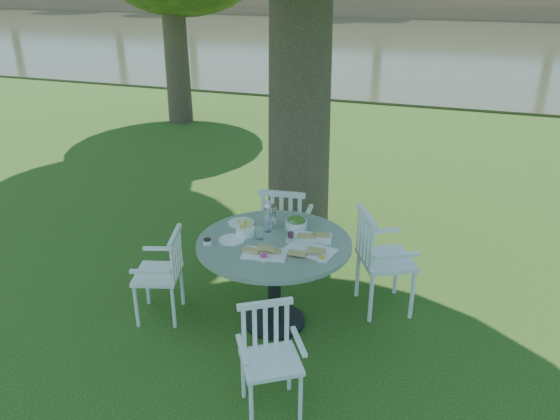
{
  "coord_description": "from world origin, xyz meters",
  "views": [
    {
      "loc": [
        1.6,
        -4.41,
        2.97
      ],
      "look_at": [
        0.0,
        0.2,
        0.85
      ],
      "focal_mm": 35.0,
      "sensor_mm": 36.0,
      "label": 1
    }
  ],
  "objects": [
    {
      "name": "chair_sw",
      "position": [
        -0.8,
        -0.65,
        0.5
      ],
      "size": [
        0.51,
        0.53,
        0.86
      ],
      "rotation": [
        0.0,
        0.0,
        -1.28
      ],
      "color": "white",
      "rests_on": "ground"
    },
    {
      "name": "chair_se",
      "position": [
        0.46,
        -1.4,
        0.48
      ],
      "size": [
        0.55,
        0.54,
        0.81
      ],
      "rotation": [
        0.0,
        0.0,
        0.57
      ],
      "color": "white",
      "rests_on": "ground"
    },
    {
      "name": "river",
      "position": [
        0.0,
        23.0,
        0.0
      ],
      "size": [
        100.0,
        28.0,
        0.12
      ],
      "primitive_type": "cube",
      "color": "#393B23",
      "rests_on": "ground"
    },
    {
      "name": "tableware",
      "position": [
        0.16,
        -0.34,
        0.88
      ],
      "size": [
        1.13,
        0.82,
        0.22
      ],
      "color": "white",
      "rests_on": "table"
    },
    {
      "name": "table",
      "position": [
        0.17,
        -0.44,
        0.67
      ],
      "size": [
        1.35,
        1.35,
        0.84
      ],
      "color": "black",
      "rests_on": "ground"
    },
    {
      "name": "chair_ne",
      "position": [
        0.98,
        0.11,
        0.59
      ],
      "size": [
        0.65,
        0.67,
        1.0
      ],
      "rotation": [
        0.0,
        0.0,
        -4.23
      ],
      "color": "white",
      "rests_on": "ground"
    },
    {
      "name": "ground",
      "position": [
        0.0,
        0.0,
        0.0
      ],
      "size": [
        140.0,
        140.0,
        0.0
      ],
      "primitive_type": "plane",
      "color": "#19390B",
      "rests_on": "ground"
    },
    {
      "name": "chair_nw",
      "position": [
        -0.07,
        0.51,
        0.56
      ],
      "size": [
        0.53,
        0.5,
        0.96
      ],
      "rotation": [
        0.0,
        0.0,
        -3.03
      ],
      "color": "white",
      "rests_on": "ground"
    }
  ]
}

